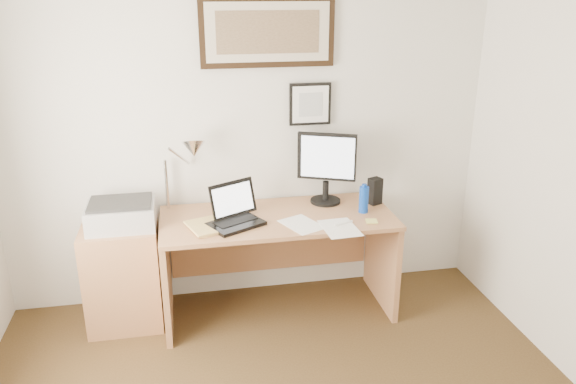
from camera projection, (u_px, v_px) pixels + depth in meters
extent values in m
cube|color=silver|center=(248.00, 133.00, 4.01)|extent=(3.50, 0.02, 2.50)
cube|color=#A26B44|center=(124.00, 276.00, 3.85)|extent=(0.50, 0.40, 0.73)
cylinder|color=#0D3DAE|center=(364.00, 200.00, 3.90)|extent=(0.07, 0.07, 0.19)
cylinder|color=#0D3DAE|center=(364.00, 186.00, 3.86)|extent=(0.03, 0.03, 0.02)
cube|color=black|center=(375.00, 191.00, 4.05)|extent=(0.11, 0.10, 0.19)
cube|color=white|center=(302.00, 224.00, 3.73)|extent=(0.31, 0.35, 0.00)
cube|color=white|center=(340.00, 228.00, 3.67)|extent=(0.24, 0.33, 0.00)
cube|color=#E6E16D|center=(372.00, 221.00, 3.76)|extent=(0.09, 0.09, 0.01)
cylinder|color=white|center=(344.00, 223.00, 3.73)|extent=(0.14, 0.06, 0.02)
imported|color=#D7B465|center=(191.00, 230.00, 3.62)|extent=(0.29, 0.33, 0.02)
cube|color=#A26B44|center=(278.00, 218.00, 3.87)|extent=(1.60, 0.70, 0.03)
cube|color=#A26B44|center=(167.00, 277.00, 3.86)|extent=(0.04, 0.65, 0.72)
cube|color=#A26B44|center=(382.00, 257.00, 4.14)|extent=(0.04, 0.65, 0.72)
cube|color=#A26B44|center=(270.00, 236.00, 4.27)|extent=(1.50, 0.03, 0.55)
cube|color=black|center=(236.00, 224.00, 3.71)|extent=(0.41, 0.37, 0.02)
cube|color=black|center=(235.00, 220.00, 3.73)|extent=(0.31, 0.25, 0.00)
cube|color=black|center=(233.00, 199.00, 3.79)|extent=(0.33, 0.22, 0.23)
cube|color=white|center=(233.00, 199.00, 3.78)|extent=(0.29, 0.19, 0.18)
cylinder|color=black|center=(325.00, 201.00, 4.11)|extent=(0.22, 0.22, 0.02)
cylinder|color=black|center=(326.00, 191.00, 4.08)|extent=(0.04, 0.04, 0.14)
cube|color=black|center=(327.00, 157.00, 3.99)|extent=(0.40, 0.20, 0.34)
cube|color=silver|center=(328.00, 157.00, 3.97)|extent=(0.35, 0.15, 0.30)
cube|color=#AAAAAD|center=(121.00, 215.00, 3.72)|extent=(0.44, 0.34, 0.16)
cube|color=#2B2B2B|center=(120.00, 203.00, 3.69)|extent=(0.40, 0.30, 0.02)
cylinder|color=silver|center=(167.00, 185.00, 3.94)|extent=(0.02, 0.02, 0.36)
cylinder|color=silver|center=(179.00, 156.00, 3.82)|extent=(0.15, 0.23, 0.19)
cone|color=silver|center=(194.00, 149.00, 3.77)|extent=(0.16, 0.18, 0.15)
cube|color=black|center=(268.00, 32.00, 3.77)|extent=(0.92, 0.03, 0.47)
cube|color=beige|center=(268.00, 32.00, 3.75)|extent=(0.84, 0.01, 0.39)
cube|color=brown|center=(268.00, 32.00, 3.75)|extent=(0.70, 0.00, 0.28)
cube|color=black|center=(310.00, 104.00, 3.99)|extent=(0.30, 0.02, 0.30)
cube|color=white|center=(311.00, 104.00, 3.98)|extent=(0.26, 0.00, 0.26)
cube|color=#ABAFB4|center=(311.00, 105.00, 3.98)|extent=(0.17, 0.00, 0.17)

